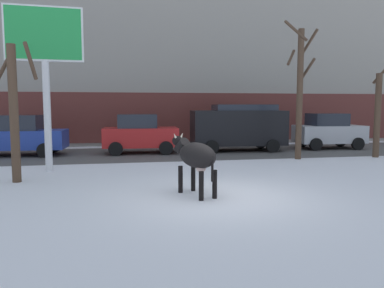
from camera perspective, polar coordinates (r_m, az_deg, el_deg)
The scene contains 14 objects.
ground_plane at distance 9.55m, azimuth 4.00°, elevation -7.85°, with size 120.00×120.00×0.00m, color white.
road_strip at distance 18.10m, azimuth -3.16°, elevation -1.37°, with size 60.00×5.60×0.01m, color #514F4C.
building_facade at distance 25.11m, azimuth -5.40°, elevation 15.44°, with size 44.00×6.10×13.00m.
cow_black at distance 9.49m, azimuth 0.53°, elevation -1.83°, with size 1.08×1.91×1.54m.
billboard at distance 13.99m, azimuth -21.36°, elevation 13.87°, with size 2.53×0.35×5.56m.
car_blue_sedan at distance 18.81m, azimuth -24.83°, elevation 1.14°, with size 4.28×2.15×1.84m.
car_red_hatchback at distance 18.14m, azimuth -7.84°, elevation 1.53°, with size 3.58×2.07×1.86m.
car_black_van at distance 19.05m, azimuth 7.01°, elevation 2.69°, with size 4.69×2.30×2.32m.
car_silver_hatchback at distance 21.24m, azimuth 19.90°, elevation 1.85°, with size 3.58×2.07×1.86m.
pedestrian_near_billboard at distance 22.73m, azimuth 10.72°, elevation 2.20°, with size 0.36×0.24×1.73m.
pedestrian_by_cars at distance 22.60m, azimuth 9.85°, elevation 2.20°, with size 0.36×0.24×1.73m.
bare_tree_left_lot at distance 16.58m, azimuth 15.96°, elevation 8.10°, with size 1.33×1.37×5.75m.
bare_tree_right_lot at distance 18.39m, azimuth 26.30°, elevation 4.34°, with size 0.96×1.29×4.10m.
bare_tree_far_back at distance 12.19m, azimuth -25.22°, elevation 4.83°, with size 1.12×1.13×4.02m.
Camera 1 is at (-2.38, -8.97, 2.24)m, focal length 35.36 mm.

